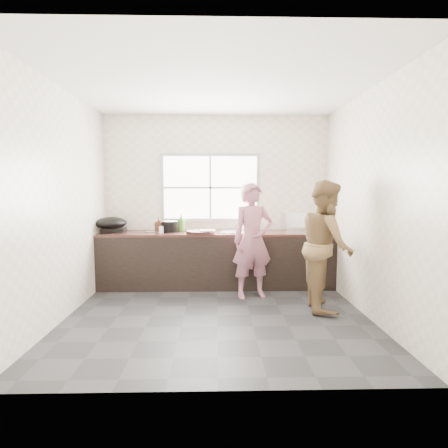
{
  "coord_description": "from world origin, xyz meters",
  "views": [
    {
      "loc": [
        -0.01,
        -4.11,
        1.53
      ],
      "look_at": [
        0.1,
        0.65,
        1.05
      ],
      "focal_mm": 28.0,
      "sensor_mm": 36.0,
      "label": 1
    }
  ],
  "objects_px": {
    "black_pot": "(170,227)",
    "woman": "(253,244)",
    "glass_jar": "(161,230)",
    "bowl_mince": "(208,232)",
    "cutting_board": "(200,232)",
    "pot_lid_right": "(162,231)",
    "plate_food": "(165,230)",
    "bowl_crabs": "(247,229)",
    "bottle_green": "(181,222)",
    "burner": "(114,230)",
    "dish_rack": "(294,221)",
    "person_side": "(326,245)",
    "bottle_brown_short": "(175,225)",
    "pot_lid_left": "(152,232)",
    "bowl_held": "(248,230)",
    "bottle_brown_tall": "(159,225)",
    "wok": "(111,223)"
  },
  "relations": [
    {
      "from": "black_pot",
      "to": "woman",
      "type": "bearing_deg",
      "value": -24.51
    },
    {
      "from": "black_pot",
      "to": "glass_jar",
      "type": "xyz_separation_m",
      "value": [
        -0.12,
        -0.1,
        -0.04
      ]
    },
    {
      "from": "bowl_mince",
      "to": "glass_jar",
      "type": "relative_size",
      "value": 2.24
    },
    {
      "from": "cutting_board",
      "to": "black_pot",
      "type": "height_order",
      "value": "black_pot"
    },
    {
      "from": "woman",
      "to": "black_pot",
      "type": "height_order",
      "value": "woman"
    },
    {
      "from": "pot_lid_right",
      "to": "plate_food",
      "type": "bearing_deg",
      "value": 63.58
    },
    {
      "from": "bowl_crabs",
      "to": "bottle_green",
      "type": "height_order",
      "value": "bottle_green"
    },
    {
      "from": "burner",
      "to": "dish_rack",
      "type": "distance_m",
      "value": 2.9
    },
    {
      "from": "plate_food",
      "to": "glass_jar",
      "type": "bearing_deg",
      "value": -93.68
    },
    {
      "from": "person_side",
      "to": "bowl_mince",
      "type": "relative_size",
      "value": 7.14
    },
    {
      "from": "bottle_brown_short",
      "to": "pot_lid_left",
      "type": "xyz_separation_m",
      "value": [
        -0.33,
        -0.19,
        -0.08
      ]
    },
    {
      "from": "cutting_board",
      "to": "bowl_crabs",
      "type": "distance_m",
      "value": 0.78
    },
    {
      "from": "bowl_held",
      "to": "glass_jar",
      "type": "relative_size",
      "value": 1.68
    },
    {
      "from": "bottle_brown_short",
      "to": "glass_jar",
      "type": "bearing_deg",
      "value": -116.44
    },
    {
      "from": "woman",
      "to": "pot_lid_right",
      "type": "relative_size",
      "value": 5.93
    },
    {
      "from": "woman",
      "to": "person_side",
      "type": "height_order",
      "value": "person_side"
    },
    {
      "from": "bowl_crabs",
      "to": "bottle_brown_tall",
      "type": "height_order",
      "value": "bottle_brown_tall"
    },
    {
      "from": "bowl_mince",
      "to": "bowl_crabs",
      "type": "height_order",
      "value": "bowl_crabs"
    },
    {
      "from": "bottle_brown_tall",
      "to": "pot_lid_left",
      "type": "distance_m",
      "value": 0.15
    },
    {
      "from": "bowl_crabs",
      "to": "wok",
      "type": "xyz_separation_m",
      "value": [
        -2.11,
        -0.13,
        0.12
      ]
    },
    {
      "from": "person_side",
      "to": "glass_jar",
      "type": "height_order",
      "value": "person_side"
    },
    {
      "from": "person_side",
      "to": "pot_lid_right",
      "type": "distance_m",
      "value": 2.52
    },
    {
      "from": "bowl_crabs",
      "to": "black_pot",
      "type": "distance_m",
      "value": 1.22
    },
    {
      "from": "woman",
      "to": "dish_rack",
      "type": "bearing_deg",
      "value": 30.6
    },
    {
      "from": "wok",
      "to": "burner",
      "type": "bearing_deg",
      "value": 91.62
    },
    {
      "from": "person_side",
      "to": "dish_rack",
      "type": "bearing_deg",
      "value": 10.42
    },
    {
      "from": "bowl_held",
      "to": "burner",
      "type": "xyz_separation_m",
      "value": [
        -2.11,
        0.13,
        -0.0
      ]
    },
    {
      "from": "wok",
      "to": "bottle_green",
      "type": "bearing_deg",
      "value": 6.4
    },
    {
      "from": "woman",
      "to": "pot_lid_left",
      "type": "relative_size",
      "value": 6.72
    },
    {
      "from": "woman",
      "to": "dish_rack",
      "type": "height_order",
      "value": "woman"
    },
    {
      "from": "burner",
      "to": "dish_rack",
      "type": "relative_size",
      "value": 0.91
    },
    {
      "from": "woman",
      "to": "bottle_brown_short",
      "type": "bearing_deg",
      "value": 130.98
    },
    {
      "from": "bottle_brown_short",
      "to": "burner",
      "type": "xyz_separation_m",
      "value": [
        -0.95,
        -0.1,
        -0.06
      ]
    },
    {
      "from": "woman",
      "to": "bowl_mince",
      "type": "relative_size",
      "value": 6.56
    },
    {
      "from": "bowl_crabs",
      "to": "bottle_brown_tall",
      "type": "bearing_deg",
      "value": -178.09
    },
    {
      "from": "bowl_crabs",
      "to": "plate_food",
      "type": "xyz_separation_m",
      "value": [
        -1.31,
        0.06,
        -0.02
      ]
    },
    {
      "from": "black_pot",
      "to": "pot_lid_right",
      "type": "bearing_deg",
      "value": 145.86
    },
    {
      "from": "cutting_board",
      "to": "pot_lid_left",
      "type": "height_order",
      "value": "cutting_board"
    },
    {
      "from": "bottle_brown_tall",
      "to": "glass_jar",
      "type": "relative_size",
      "value": 2.06
    },
    {
      "from": "black_pot",
      "to": "bowl_mince",
      "type": "bearing_deg",
      "value": -19.64
    },
    {
      "from": "bowl_mince",
      "to": "dish_rack",
      "type": "distance_m",
      "value": 1.47
    },
    {
      "from": "cutting_board",
      "to": "woman",
      "type": "bearing_deg",
      "value": -27.85
    },
    {
      "from": "pot_lid_right",
      "to": "bowl_held",
      "type": "bearing_deg",
      "value": -3.62
    },
    {
      "from": "bowl_held",
      "to": "bottle_brown_tall",
      "type": "distance_m",
      "value": 1.39
    },
    {
      "from": "bottle_brown_tall",
      "to": "wok",
      "type": "bearing_deg",
      "value": -173.48
    },
    {
      "from": "bowl_mince",
      "to": "bowl_held",
      "type": "height_order",
      "value": "bowl_mince"
    },
    {
      "from": "bottle_brown_short",
      "to": "dish_rack",
      "type": "bearing_deg",
      "value": 0.0
    },
    {
      "from": "woman",
      "to": "dish_rack",
      "type": "relative_size",
      "value": 3.92
    },
    {
      "from": "person_side",
      "to": "wok",
      "type": "xyz_separation_m",
      "value": [
        -3.01,
        1.02,
        0.19
      ]
    },
    {
      "from": "bowl_held",
      "to": "bowl_crabs",
      "type": "bearing_deg",
      "value": 87.79
    }
  ]
}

